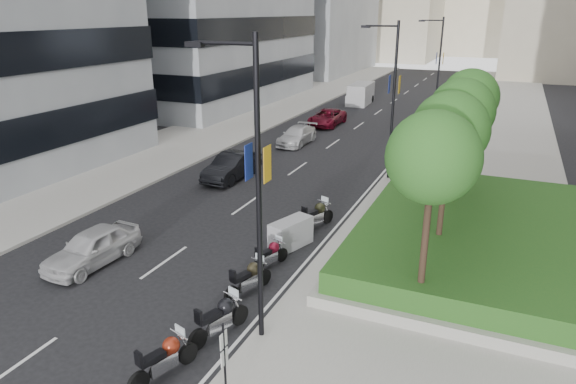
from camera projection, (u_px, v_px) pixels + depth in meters
The scene contains 26 objects.
ground at pixel (128, 323), 16.48m from camera, with size 160.00×160.00×0.00m, color black.
sidewalk_right at pixel (485, 141), 39.03m from camera, with size 10.00×100.00×0.15m, color #9E9B93.
sidewalk_left at pixel (242, 119), 46.90m from camera, with size 8.00×100.00×0.15m, color #9E9B93.
lane_edge at pixel (415, 136), 41.04m from camera, with size 0.12×100.00×0.01m, color silver.
lane_centre at pixel (352, 130), 42.99m from camera, with size 0.12×100.00×0.01m, color silver.
planter at pixel (480, 244), 21.27m from camera, with size 10.00×14.00×0.40m, color #9D9B92.
hedge at pixel (482, 231), 21.07m from camera, with size 9.40×13.40×0.80m, color #154B1A.
tree_0 at pixel (433, 158), 14.95m from camera, with size 2.80×2.80×6.30m.
tree_1 at pixel (450, 130), 18.40m from camera, with size 2.80×2.80×6.30m.
tree_2 at pixel (462, 111), 21.86m from camera, with size 2.80×2.80×6.30m.
tree_3 at pixel (470, 98), 25.32m from camera, with size 2.80×2.80×6.30m.
lamp_post_0 at pixel (253, 181), 14.10m from camera, with size 2.34×0.45×9.00m.
lamp_post_1 at pixel (391, 94), 28.81m from camera, with size 2.34×0.45×9.00m.
lamp_post_2 at pixel (437, 65), 44.37m from camera, with size 2.34×0.45×9.00m.
parking_sign at pixel (225, 361), 12.47m from camera, with size 0.06×0.32×2.50m.
motorcycle_1 at pixel (165, 358), 13.91m from camera, with size 0.94×2.17×1.11m.
motorcycle_2 at pixel (220, 318), 15.66m from camera, with size 0.99×2.30×1.18m.
motorcycle_3 at pixel (249, 278), 18.05m from camera, with size 0.93×2.18×1.12m.
motorcycle_4 at pixel (270, 255), 19.91m from camera, with size 0.83×1.94×1.00m.
motorcycle_5 at pixel (291, 234), 21.60m from camera, with size 1.42×2.17×1.22m.
motorcycle_6 at pixel (316, 215), 23.52m from camera, with size 1.07×2.23×1.17m.
car_a at pixel (92, 247), 20.15m from camera, with size 1.69×4.19×1.43m, color silver.
car_b at pixel (232, 166), 30.41m from camera, with size 1.62×4.66×1.53m, color black.
car_c at pixel (297, 135), 38.38m from camera, with size 1.84×4.52×1.31m, color silver.
car_d at pixel (327, 117), 44.65m from camera, with size 2.29×4.97×1.38m, color maroon.
delivery_van at pixel (360, 95), 54.73m from camera, with size 2.23×5.22×2.15m.
Camera 1 is at (10.34, -10.91, 9.49)m, focal length 32.00 mm.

